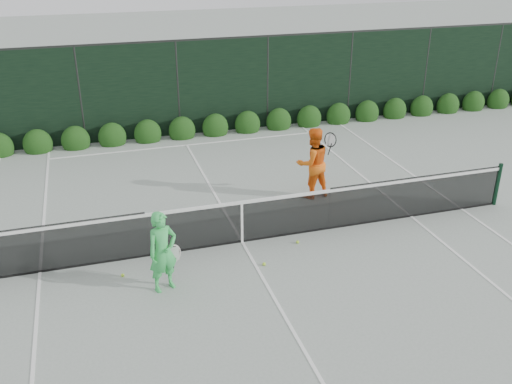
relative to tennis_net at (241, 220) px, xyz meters
name	(u,v)px	position (x,y,z in m)	size (l,w,h in m)	color
ground	(242,242)	(0.02, 0.00, -0.53)	(80.00, 80.00, 0.00)	gray
tennis_net	(241,220)	(0.00, 0.00, 0.00)	(12.90, 0.10, 1.07)	black
player_woman	(163,252)	(-1.82, -1.25, 0.25)	(0.68, 0.56, 1.57)	#39C358
player_man	(313,163)	(2.33, 1.75, 0.37)	(0.95, 0.79, 1.80)	orange
court_lines	(242,242)	(0.02, 0.00, -0.53)	(11.03, 23.83, 0.01)	white
windscreen_fence	(286,240)	(0.02, -2.71, 0.98)	(32.00, 21.07, 3.06)	black
hedge_row	(182,131)	(0.02, 7.15, -0.30)	(31.66, 0.65, 0.94)	#14380F
tennis_balls	(231,260)	(-0.41, -0.69, -0.50)	(3.76, 0.70, 0.07)	#B6E833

